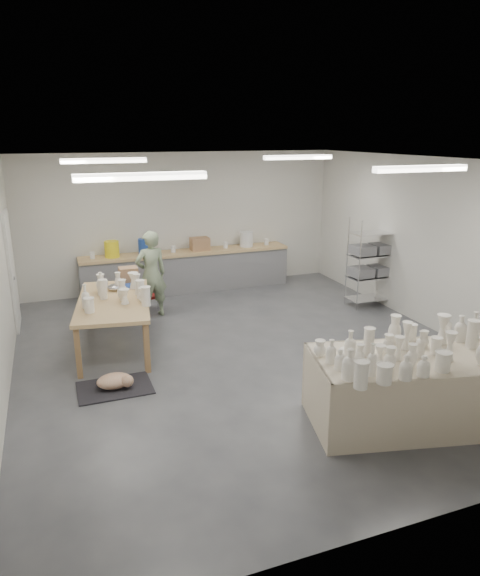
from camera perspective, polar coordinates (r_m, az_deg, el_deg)
name	(u,v)px	position (r m, az deg, el deg)	size (l,w,h in m)	color
room	(239,226)	(7.70, -0.06, 6.93)	(8.00, 8.02, 3.00)	#424449
back_counter	(187,270)	(11.42, -5.92, 2.06)	(4.60, 0.60, 1.24)	tan
wire_shelf	(371,261)	(10.60, 14.37, 2.87)	(0.88, 0.48, 1.80)	silver
drying_table	(414,387)	(6.59, 18.73, -10.33)	(2.64, 1.70, 1.24)	olive
work_table	(117,296)	(8.55, -13.55, -0.90)	(1.44, 2.35, 1.21)	tan
rug	(115,388)	(7.41, -13.74, -10.73)	(1.00, 0.70, 0.02)	black
cat	(116,381)	(7.35, -13.61, -9.97)	(0.56, 0.48, 0.20)	white
potter	(151,274)	(9.81, -9.84, 1.52)	(0.61, 0.40, 1.66)	gray
red_stool	(150,297)	(10.21, -9.99, -0.95)	(0.46, 0.46, 0.34)	#A31A17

